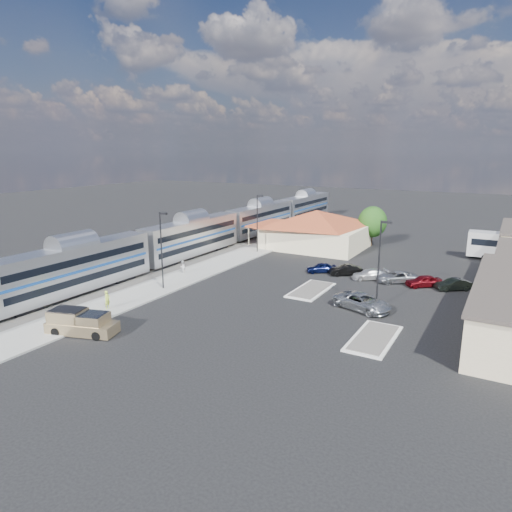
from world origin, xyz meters
The scene contains 22 objects.
ground centered at (0.00, 0.00, 0.00)m, with size 280.00×280.00×0.00m, color black.
railbed centered at (-21.00, 8.00, 0.06)m, with size 16.00×100.00×0.12m, color #4C4944.
platform centered at (-12.00, 6.00, 0.09)m, with size 5.50×92.00×0.18m, color gray.
passenger_train centered at (-18.00, 8.75, 2.87)m, with size 3.00×104.00×5.55m.
freight_cars centered at (-24.00, 3.70, 1.93)m, with size 2.80×46.00×4.00m.
station_depot centered at (-4.56, 24.00, 3.13)m, with size 18.35×12.24×6.20m.
traffic_island_south centered at (4.00, 2.00, 0.10)m, with size 3.30×7.50×0.21m.
traffic_island_north centered at (14.00, -8.00, 0.10)m, with size 3.30×7.50×0.21m.
lamp_plat_s centered at (-10.90, -6.00, 5.34)m, with size 1.08×0.25×9.00m.
lamp_plat_n centered at (-10.90, 16.00, 5.34)m, with size 1.08×0.25×9.00m.
lamp_lot centered at (12.10, 0.00, 5.34)m, with size 1.08×0.25×9.00m.
tree_depot centered at (3.00, 30.00, 4.02)m, with size 4.71×4.71×6.63m.
pickup_truck centered at (-8.50, -19.47, 1.00)m, with size 6.46×3.90×2.10m.
suv centered at (10.94, -1.35, 0.84)m, with size 2.79×6.04×1.68m, color #A3A7AB.
person_a centered at (-11.22, -14.09, 1.11)m, with size 0.68×0.45×1.86m, color #CBE447.
person_b centered at (-13.18, 0.30, 1.00)m, with size 0.80×0.62×1.64m, color white.
parked_car_a centered at (2.07, 9.91, 0.67)m, with size 1.57×3.91×1.33m, color #0D1542.
parked_car_b centered at (5.27, 10.21, 0.69)m, with size 1.46×4.18×1.38m, color black.
parked_car_c centered at (8.47, 9.91, 0.64)m, with size 1.80×4.42×1.28m, color silver.
parked_car_d centered at (11.67, 10.21, 0.69)m, with size 2.27×4.93×1.37m, color gray.
parked_car_e centered at (14.87, 9.91, 0.70)m, with size 1.66×4.12×1.41m, color maroon.
parked_car_f centered at (18.07, 10.21, 0.67)m, with size 1.43×4.10×1.35m, color black.
Camera 1 is at (23.16, -44.40, 15.82)m, focal length 32.00 mm.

